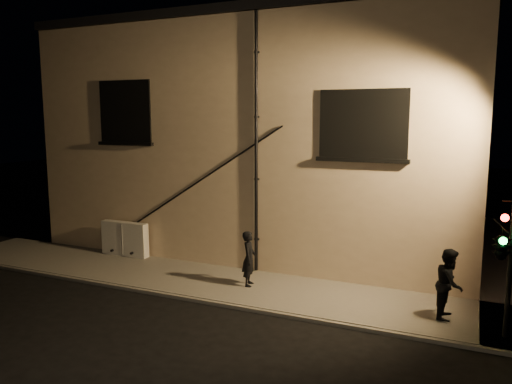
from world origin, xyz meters
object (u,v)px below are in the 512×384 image
at_px(utility_cabinet, 125,239).
at_px(traffic_signal, 502,245).
at_px(pedestrian_b, 449,284).
at_px(pedestrian_a, 249,258).

distance_m(utility_cabinet, traffic_signal, 12.65).
bearing_deg(utility_cabinet, pedestrian_b, -6.82).
bearing_deg(pedestrian_a, utility_cabinet, 63.30).
height_order(utility_cabinet, pedestrian_b, pedestrian_b).
distance_m(pedestrian_b, traffic_signal, 1.87).
bearing_deg(pedestrian_a, traffic_signal, -113.10).
height_order(pedestrian_a, pedestrian_b, pedestrian_b).
height_order(pedestrian_b, traffic_signal, traffic_signal).
xyz_separation_m(utility_cabinet, pedestrian_a, (5.60, -1.16, 0.21)).
height_order(utility_cabinet, traffic_signal, traffic_signal).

